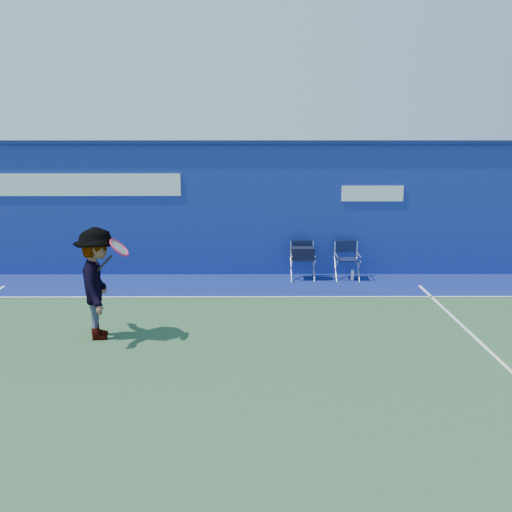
{
  "coord_description": "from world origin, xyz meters",
  "views": [
    {
      "loc": [
        0.91,
        -7.27,
        3.28
      ],
      "look_at": [
        0.95,
        2.6,
        1.0
      ],
      "focal_mm": 38.0,
      "sensor_mm": 36.0,
      "label": 1
    }
  ],
  "objects_px": {
    "directors_chair_left": "(302,263)",
    "tennis_player": "(98,284)",
    "water_bottle": "(352,275)",
    "directors_chair_right": "(347,268)"
  },
  "relations": [
    {
      "from": "directors_chair_left",
      "to": "tennis_player",
      "type": "height_order",
      "value": "tennis_player"
    },
    {
      "from": "directors_chair_right",
      "to": "tennis_player",
      "type": "distance_m",
      "value": 5.82
    },
    {
      "from": "directors_chair_left",
      "to": "directors_chair_right",
      "type": "relative_size",
      "value": 1.01
    },
    {
      "from": "tennis_player",
      "to": "directors_chair_right",
      "type": "bearing_deg",
      "value": 37.46
    },
    {
      "from": "directors_chair_left",
      "to": "water_bottle",
      "type": "distance_m",
      "value": 1.15
    },
    {
      "from": "water_bottle",
      "to": "tennis_player",
      "type": "bearing_deg",
      "value": -144.03
    },
    {
      "from": "directors_chair_right",
      "to": "water_bottle",
      "type": "xyz_separation_m",
      "value": [
        0.11,
        -0.11,
        -0.15
      ]
    },
    {
      "from": "directors_chair_left",
      "to": "directors_chair_right",
      "type": "bearing_deg",
      "value": -0.76
    },
    {
      "from": "directors_chair_left",
      "to": "water_bottle",
      "type": "bearing_deg",
      "value": -6.19
    },
    {
      "from": "directors_chair_left",
      "to": "tennis_player",
      "type": "bearing_deg",
      "value": -135.43
    }
  ]
}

